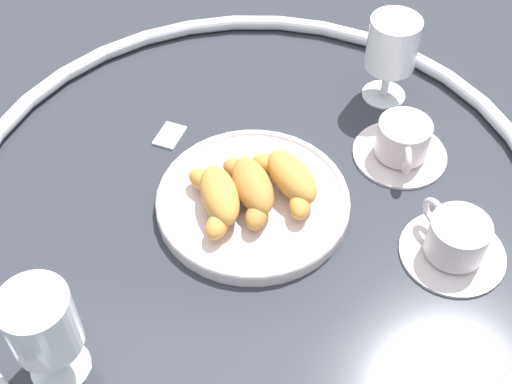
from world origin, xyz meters
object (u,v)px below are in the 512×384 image
croissant_large (289,178)px  croissant_extra (217,196)px  pastry_plate (256,201)px  coffee_cup_near (455,241)px  coffee_cup_far (402,143)px  sugar_packet (170,135)px  juice_glass_left (392,48)px  croissant_small (254,187)px  juice_glass_right (42,325)px

croissant_large → croissant_extra: 0.10m
pastry_plate → coffee_cup_near: 0.26m
coffee_cup_far → sugar_packet: bearing=89.3°
coffee_cup_near → juice_glass_left: juice_glass_left is taller
croissant_small → croissant_extra: same height
croissant_large → croissant_extra: same height
croissant_small → coffee_cup_near: croissant_small is taller
pastry_plate → juice_glass_left: juice_glass_left is taller
croissant_large → sugar_packet: 0.21m
coffee_cup_near → juice_glass_right: bearing=114.7°
pastry_plate → croissant_small: size_ratio=2.09×
juice_glass_left → sugar_packet: juice_glass_left is taller
coffee_cup_far → juice_glass_left: 0.15m
pastry_plate → sugar_packet: pastry_plate is taller
croissant_extra → coffee_cup_near: (-0.03, -0.31, -0.01)m
croissant_large → coffee_cup_far: bearing=-57.6°
sugar_packet → coffee_cup_far: bearing=-75.8°
coffee_cup_far → sugar_packet: 0.34m
coffee_cup_near → croissant_small: bearing=79.1°
pastry_plate → coffee_cup_far: bearing=-59.3°
pastry_plate → croissant_small: (-0.00, 0.00, 0.03)m
croissant_small → juice_glass_left: juice_glass_left is taller
croissant_large → sugar_packet: croissant_large is taller
pastry_plate → coffee_cup_far: size_ratio=1.93×
croissant_large → juice_glass_right: (-0.28, 0.24, 0.05)m
juice_glass_right → pastry_plate: bearing=-36.9°
sugar_packet → croissant_large: bearing=-104.0°
coffee_cup_near → coffee_cup_far: bearing=19.8°
croissant_small → coffee_cup_far: bearing=-59.4°
pastry_plate → croissant_large: 0.06m
sugar_packet → pastry_plate: bearing=-115.5°
croissant_small → coffee_cup_far: size_ratio=0.92×
croissant_large → sugar_packet: (0.10, 0.18, -0.04)m
croissant_large → juice_glass_right: juice_glass_right is taller
croissant_large → croissant_extra: bearing=114.3°
coffee_cup_far → juice_glass_left: bearing=9.1°
sugar_packet → juice_glass_left: bearing=-53.2°
croissant_small → juice_glass_left: size_ratio=0.89×
croissant_small → juice_glass_right: size_ratio=0.89×
croissant_small → juice_glass_right: bearing=143.3°
coffee_cup_near → sugar_packet: (0.17, 0.40, -0.02)m
croissant_large → juice_glass_right: 0.37m
coffee_cup_near → coffee_cup_far: 0.18m
croissant_small → croissant_extra: 0.05m
croissant_small → juice_glass_left: 0.31m
juice_glass_right → sugar_packet: 0.39m
croissant_large → juice_glass_left: 0.27m
coffee_cup_near → sugar_packet: size_ratio=2.72×
sugar_packet → coffee_cup_near: bearing=-98.4°
croissant_large → coffee_cup_near: 0.23m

